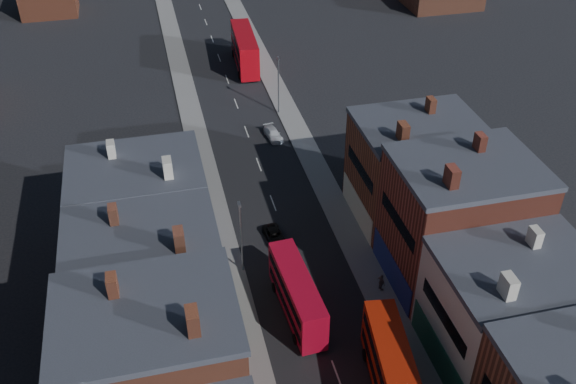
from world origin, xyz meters
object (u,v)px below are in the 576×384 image
car_2 (275,236)px  ped_3 (381,282)px  car_3 (273,134)px  bus_1 (392,372)px  bus_2 (245,49)px  bus_0 (297,294)px

car_2 → ped_3: bearing=-55.7°
car_3 → ped_3: (3.76, -29.38, 0.43)m
car_3 → bus_1: bearing=-96.8°
car_2 → bus_2: bearing=77.7°
bus_0 → car_2: 10.59m
bus_0 → car_3: 30.73m
bus_2 → car_3: (-0.46, -22.05, -2.34)m
bus_1 → car_2: bearing=110.7°
bus_1 → ped_3: 11.55m
car_2 → car_3: size_ratio=0.95×
bus_2 → car_2: bus_2 is taller
bus_1 → ped_3: size_ratio=6.28×
bus_1 → bus_2: bearing=97.8°
car_2 → car_3: car_3 is taller
car_2 → car_3: bearing=72.1°
car_2 → car_3: 20.36m
ped_3 → bus_2: bearing=-13.4°
car_2 → ped_3: (8.00, -9.46, 0.49)m
ped_3 → car_2: bearing=23.1°
ped_3 → bus_1: bearing=146.2°
bus_0 → car_3: (4.54, 30.34, -1.79)m
bus_0 → car_2: bearing=85.0°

